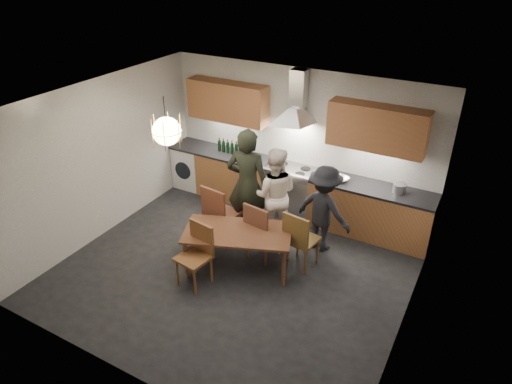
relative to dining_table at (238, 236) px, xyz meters
The scene contains 17 objects.
ground 0.59m from the dining_table, 106.72° to the right, with size 5.00×5.00×0.00m, color black.
room_shell 1.12m from the dining_table, 106.72° to the right, with size 5.02×4.52×2.61m.
counter_run 1.89m from the dining_table, 89.87° to the left, with size 5.00×0.62×0.90m.
range_stove 1.89m from the dining_table, 90.59° to the left, with size 0.90×0.60×0.92m.
wall_fixtures 2.38m from the dining_table, 90.56° to the left, with size 4.30×0.54×1.10m.
pendant_lamp 1.83m from the dining_table, behind, with size 0.43×0.43×0.70m.
dining_table is the anchor object (origin of this frame).
chair_back_left 0.74m from the dining_table, 145.51° to the left, with size 0.53×0.53×1.05m.
chair_back_mid 0.41m from the dining_table, 64.60° to the left, with size 0.51×0.51×0.99m.
chair_back_right 0.91m from the dining_table, 28.71° to the left, with size 0.50×0.50×0.98m.
chair_front 0.64m from the dining_table, 123.11° to the right, with size 0.49×0.49×0.95m.
person_left 1.00m from the dining_table, 110.68° to the left, with size 0.70×0.46×1.92m, color black.
person_mid 1.07m from the dining_table, 86.26° to the left, with size 0.78×0.61×1.61m, color white.
person_right 1.44m from the dining_table, 50.73° to the left, with size 0.94×0.54×1.46m, color black.
mixing_bowl 2.08m from the dining_table, 63.58° to the left, with size 0.26×0.26×0.06m, color silver.
stock_pot 2.69m from the dining_table, 45.73° to the left, with size 0.20×0.20×0.14m, color #BBBBBE.
wine_bottles 2.35m from the dining_table, 124.38° to the left, with size 0.53×0.06×0.26m.
Camera 1 is at (2.96, -4.70, 4.41)m, focal length 32.00 mm.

